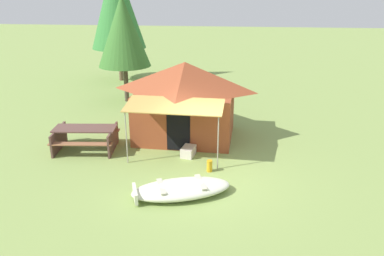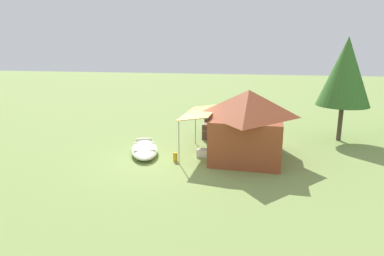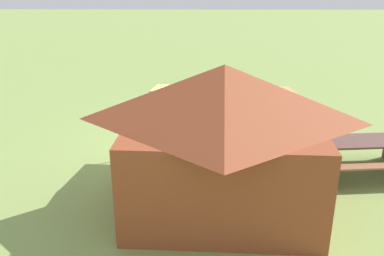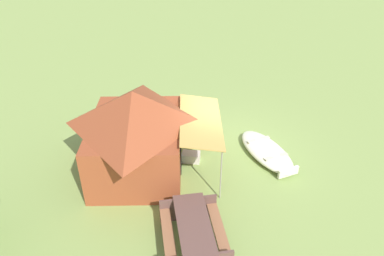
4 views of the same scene
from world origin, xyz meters
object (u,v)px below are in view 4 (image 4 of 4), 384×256
Objects in this scene: beached_rowboat at (267,151)px; cooler_box at (191,157)px; canvas_cabin_tent at (136,131)px; fuel_can at (220,142)px; picnic_table at (194,231)px.

cooler_box is (-0.09, 2.47, -0.04)m from beached_rowboat.
canvas_cabin_tent is at bearing 95.29° from beached_rowboat.
canvas_cabin_tent is 3.10m from fuel_can.
fuel_can is (4.13, -1.18, -0.31)m from picnic_table.
beached_rowboat is at bearing -84.71° from canvas_cabin_tent.
picnic_table reaches higher than beached_rowboat.
picnic_table reaches higher than fuel_can.
picnic_table is at bearing -154.57° from canvas_cabin_tent.
canvas_cabin_tent is 2.07m from cooler_box.
picnic_table is 4.31m from fuel_can.
fuel_can is at bearing -15.99° from picnic_table.
picnic_table is at bearing 164.01° from fuel_can.
picnic_table is (-3.10, -1.47, -0.90)m from canvas_cabin_tent.
fuel_can is (1.03, -2.66, -1.21)m from canvas_cabin_tent.
canvas_cabin_tent is 11.59× the size of fuel_can.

